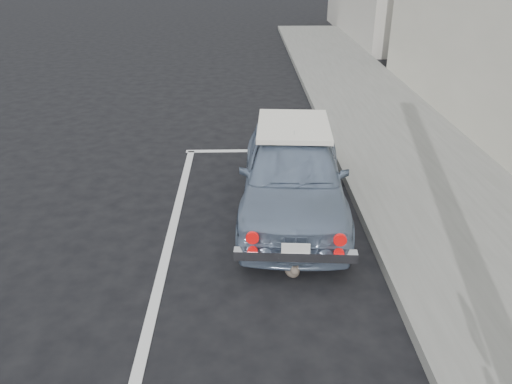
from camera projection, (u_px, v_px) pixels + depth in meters
pline_front at (263, 151)px, 9.71m from camera, size 3.00×0.12×0.01m
pline_side at (167, 250)px, 6.54m from camera, size 0.12×7.00×0.01m
retro_coupe at (293, 171)px, 7.27m from camera, size 1.77×3.84×1.27m
cat at (292, 268)px, 6.01m from camera, size 0.23×0.42×0.23m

